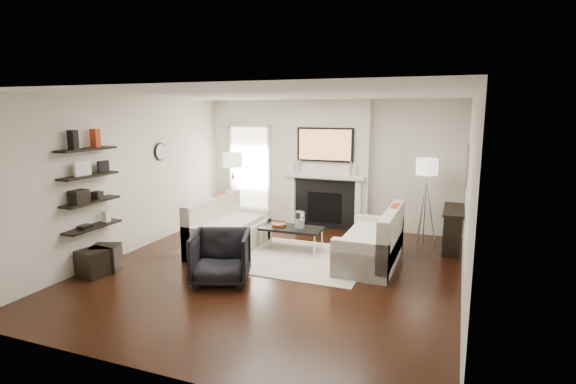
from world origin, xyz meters
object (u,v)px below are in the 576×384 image
(loveseat_left_base, at_px, (230,238))
(lamp_right_shade, at_px, (427,167))
(loveseat_right_base, at_px, (370,251))
(coffee_table, at_px, (292,229))
(armchair, at_px, (221,255))
(ottoman_near, at_px, (106,258))
(lamp_left_shade, at_px, (233,160))

(loveseat_left_base, bearing_deg, lamp_right_shade, 28.34)
(loveseat_right_base, bearing_deg, lamp_right_shade, 65.15)
(loveseat_right_base, relative_size, lamp_right_shade, 4.50)
(coffee_table, height_order, armchair, armchair)
(armchair, xyz_separation_m, ottoman_near, (-1.93, -0.22, -0.21))
(loveseat_left_base, height_order, coffee_table, same)
(coffee_table, height_order, ottoman_near, coffee_table)
(lamp_right_shade, height_order, ottoman_near, lamp_right_shade)
(loveseat_left_base, xyz_separation_m, coffee_table, (1.05, 0.36, 0.19))
(coffee_table, bearing_deg, ottoman_near, -139.55)
(lamp_left_shade, xyz_separation_m, ottoman_near, (-0.62, -3.09, -1.25))
(coffee_table, bearing_deg, armchair, -103.48)
(loveseat_left_base, xyz_separation_m, loveseat_right_base, (2.49, 0.18, 0.00))
(loveseat_left_base, height_order, ottoman_near, loveseat_left_base)
(coffee_table, distance_m, armchair, 1.84)
(loveseat_right_base, height_order, ottoman_near, loveseat_right_base)
(loveseat_left_base, height_order, armchair, armchair)
(loveseat_right_base, height_order, armchair, armchair)
(loveseat_right_base, xyz_separation_m, lamp_left_shade, (-3.18, 1.27, 1.24))
(armchair, bearing_deg, lamp_left_shade, 94.09)
(armchair, xyz_separation_m, lamp_left_shade, (-1.31, 2.87, 1.04))
(armchair, height_order, lamp_left_shade, lamp_left_shade)
(lamp_left_shade, relative_size, lamp_right_shade, 1.00)
(lamp_left_shade, relative_size, ottoman_near, 1.00)
(coffee_table, xyz_separation_m, lamp_right_shade, (2.16, 1.37, 1.05))
(loveseat_left_base, relative_size, lamp_right_shade, 4.50)
(armchair, relative_size, lamp_right_shade, 2.06)
(loveseat_right_base, distance_m, lamp_left_shade, 3.64)
(loveseat_left_base, bearing_deg, loveseat_right_base, 4.09)
(ottoman_near, bearing_deg, lamp_left_shade, 78.67)
(armchair, height_order, lamp_right_shade, lamp_right_shade)
(loveseat_left_base, relative_size, lamp_left_shade, 4.50)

